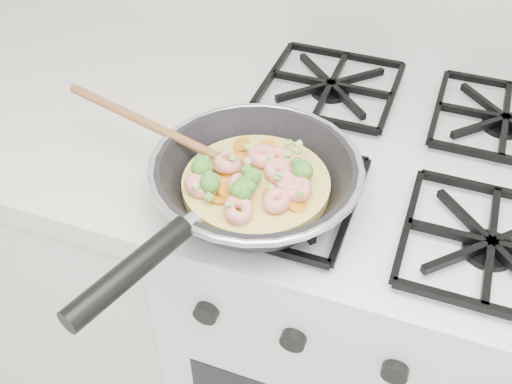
% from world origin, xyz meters
% --- Properties ---
extents(stove, '(0.60, 0.60, 0.92)m').
position_xyz_m(stove, '(0.00, 1.70, 0.46)').
color(stove, white).
rests_on(stove, ground).
extents(counter_left, '(1.00, 0.60, 0.90)m').
position_xyz_m(counter_left, '(-0.80, 1.70, 0.45)').
color(counter_left, white).
rests_on(counter_left, ground).
extents(skillet, '(0.46, 0.46, 0.09)m').
position_xyz_m(skillet, '(-0.18, 1.52, 0.96)').
color(skillet, black).
rests_on(skillet, stove).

